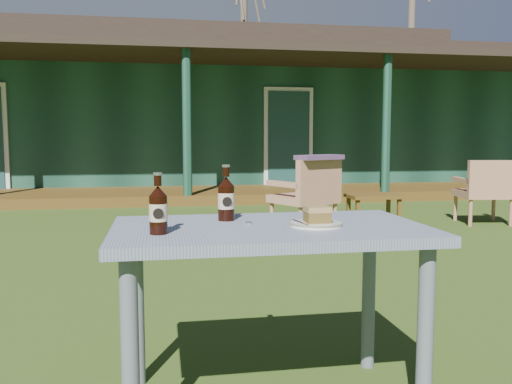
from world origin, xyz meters
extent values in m
plane|color=#334916|center=(0.00, 0.00, 0.00)|extent=(80.00, 80.00, 0.00)
cube|color=#173E2D|center=(0.00, 9.50, 1.30)|extent=(15.00, 6.00, 2.60)
cube|color=black|center=(0.00, 9.50, 2.75)|extent=(15.80, 6.80, 0.30)
cube|color=black|center=(0.00, 9.50, 3.15)|extent=(12.00, 3.50, 0.60)
cube|color=#523813|center=(0.00, 5.60, 0.08)|extent=(15.00, 1.80, 0.16)
cube|color=black|center=(0.00, 5.60, 2.45)|extent=(15.40, 2.00, 0.12)
cylinder|color=#173E2D|center=(0.00, 4.80, 1.23)|extent=(0.14, 0.14, 2.45)
cylinder|color=#173E2D|center=(3.25, 4.80, 1.23)|extent=(0.14, 0.14, 2.45)
cube|color=white|center=(2.00, 6.48, 1.00)|extent=(0.95, 0.06, 2.00)
cube|color=#193D38|center=(2.00, 6.45, 1.00)|extent=(0.80, 0.04, 1.85)
cylinder|color=brown|center=(3.00, 18.50, 4.75)|extent=(0.28, 0.28, 9.50)
cylinder|color=brown|center=(9.50, 17.00, 5.50)|extent=(0.28, 0.28, 11.00)
cube|color=slate|center=(0.00, -1.60, 0.70)|extent=(1.20, 0.70, 0.04)
cylinder|color=slate|center=(-0.52, -1.87, 0.34)|extent=(0.06, 0.06, 0.68)
cylinder|color=slate|center=(0.52, -1.87, 0.34)|extent=(0.06, 0.06, 0.68)
cylinder|color=slate|center=(-0.52, -1.33, 0.34)|extent=(0.06, 0.06, 0.68)
cylinder|color=slate|center=(0.52, -1.33, 0.34)|extent=(0.06, 0.06, 0.68)
cylinder|color=silver|center=(0.17, -1.64, 0.73)|extent=(0.20, 0.20, 0.01)
cylinder|color=olive|center=(0.17, -1.64, 0.73)|extent=(0.20, 0.20, 0.00)
cube|color=brown|center=(0.18, -1.64, 0.75)|extent=(0.09, 0.08, 0.04)
cube|color=olive|center=(0.18, -1.64, 0.79)|extent=(0.09, 0.09, 0.02)
cube|color=silver|center=(0.11, -1.65, 0.74)|extent=(0.04, 0.14, 0.00)
cylinder|color=black|center=(-0.15, -1.44, 0.79)|extent=(0.07, 0.07, 0.14)
cone|color=black|center=(-0.15, -1.44, 0.88)|extent=(0.07, 0.07, 0.04)
cylinder|color=black|center=(-0.15, -1.44, 0.92)|extent=(0.03, 0.03, 0.04)
cylinder|color=silver|center=(-0.15, -1.44, 0.94)|extent=(0.03, 0.03, 0.01)
cylinder|color=tan|center=(-0.15, -1.44, 0.80)|extent=(0.07, 0.07, 0.06)
cylinder|color=black|center=(-0.15, -1.48, 0.80)|extent=(0.04, 0.00, 0.04)
cylinder|color=black|center=(-0.42, -1.71, 0.79)|extent=(0.06, 0.06, 0.13)
cone|color=black|center=(-0.42, -1.71, 0.87)|extent=(0.06, 0.06, 0.04)
cylinder|color=black|center=(-0.42, -1.71, 0.91)|extent=(0.03, 0.03, 0.04)
cylinder|color=silver|center=(-0.42, -1.71, 0.93)|extent=(0.03, 0.03, 0.01)
cylinder|color=tan|center=(-0.42, -1.71, 0.80)|extent=(0.06, 0.06, 0.06)
cylinder|color=black|center=(-0.42, -1.75, 0.80)|extent=(0.04, 0.00, 0.04)
cylinder|color=silver|center=(-0.07, -1.55, 0.72)|extent=(0.03, 0.03, 0.01)
cube|color=#A87154|center=(1.14, 2.15, 0.38)|extent=(0.80, 0.79, 0.09)
cube|color=#A87154|center=(1.26, 1.93, 0.62)|extent=(0.57, 0.35, 0.40)
cube|color=#A87154|center=(1.37, 2.29, 0.56)|extent=(0.31, 0.50, 0.06)
cube|color=#A87154|center=(0.89, 2.04, 0.56)|extent=(0.31, 0.50, 0.06)
cylinder|color=#A87154|center=(1.26, 2.48, 0.17)|extent=(0.05, 0.05, 0.34)
cylinder|color=#A87154|center=(0.80, 2.24, 0.17)|extent=(0.05, 0.05, 0.34)
cylinder|color=#A87154|center=(1.48, 2.06, 0.17)|extent=(0.05, 0.05, 0.34)
cylinder|color=#A87154|center=(1.02, 1.82, 0.17)|extent=(0.05, 0.05, 0.34)
cube|color=#A87154|center=(3.50, 2.41, 0.37)|extent=(0.66, 0.63, 0.08)
cube|color=#A87154|center=(3.46, 2.18, 0.60)|extent=(0.59, 0.16, 0.38)
cube|color=#A87154|center=(3.76, 2.39, 0.53)|extent=(0.14, 0.51, 0.05)
cube|color=#A87154|center=(3.24, 2.47, 0.53)|extent=(0.14, 0.51, 0.05)
cylinder|color=#A87154|center=(3.78, 2.60, 0.16)|extent=(0.05, 0.05, 0.32)
cylinder|color=#A87154|center=(3.29, 2.68, 0.16)|extent=(0.05, 0.05, 0.32)
cylinder|color=#A87154|center=(3.71, 2.15, 0.16)|extent=(0.05, 0.05, 0.32)
cylinder|color=#A87154|center=(3.22, 2.23, 0.16)|extent=(0.05, 0.05, 0.32)
cube|color=#543759|center=(1.26, 1.93, 0.85)|extent=(0.59, 0.44, 0.05)
cube|color=#523813|center=(2.02, 2.28, 0.38)|extent=(0.60, 0.40, 0.04)
cube|color=#523813|center=(1.77, 2.13, 0.18)|extent=(0.04, 0.04, 0.36)
cube|color=#523813|center=(2.27, 2.13, 0.18)|extent=(0.04, 0.04, 0.36)
cube|color=#523813|center=(1.77, 2.43, 0.18)|extent=(0.04, 0.04, 0.36)
cube|color=#523813|center=(2.27, 2.43, 0.18)|extent=(0.04, 0.04, 0.36)
camera|label=1|loc=(-0.41, -3.63, 1.06)|focal=38.00mm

